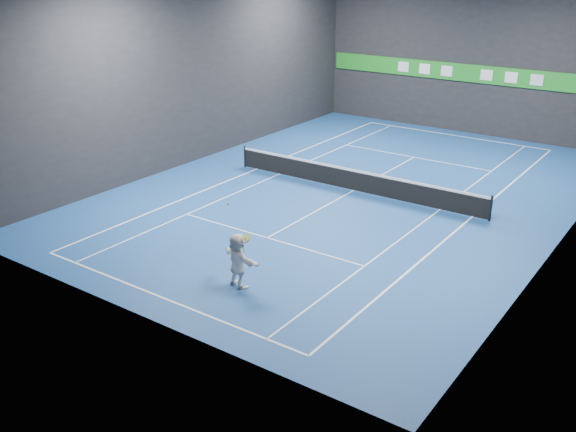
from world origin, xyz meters
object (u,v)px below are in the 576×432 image
Objects in this scene: player at (238,260)px; tennis_ball at (228,204)px; tennis_racket at (245,241)px; tennis_net at (354,179)px.

tennis_ball is (-0.33, 0.02, 1.81)m from player.
tennis_racket is at bearing -155.40° from player.
player is at bearing -81.30° from tennis_net.
tennis_racket reaches higher than player.
tennis_net is (-1.19, 9.91, -2.17)m from tennis_ball.
tennis_net is 10.11m from tennis_racket.
tennis_ball is at bearing -177.53° from tennis_racket.
tennis_racket is (1.81, -9.89, 1.09)m from tennis_net.
tennis_racket reaches higher than tennis_net.
player is 24.29× the size of tennis_ball.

